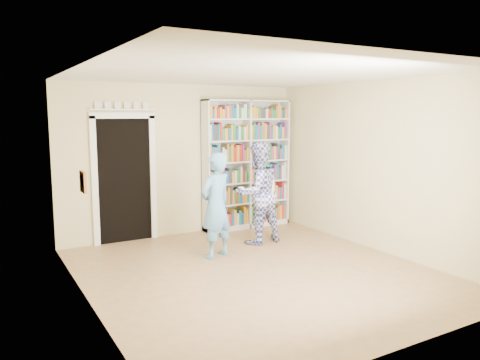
% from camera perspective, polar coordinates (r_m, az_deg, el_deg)
% --- Properties ---
extents(floor, '(5.00, 5.00, 0.00)m').
position_cam_1_polar(floor, '(6.61, 2.03, -11.14)').
color(floor, '#8F6545').
rests_on(floor, ground).
extents(ceiling, '(5.00, 5.00, 0.00)m').
position_cam_1_polar(ceiling, '(6.27, 2.16, 12.86)').
color(ceiling, white).
rests_on(ceiling, wall_back).
extents(wall_back, '(4.50, 0.00, 4.50)m').
position_cam_1_polar(wall_back, '(8.51, -6.87, 2.42)').
color(wall_back, beige).
rests_on(wall_back, floor).
extents(wall_left, '(0.00, 5.00, 5.00)m').
position_cam_1_polar(wall_left, '(5.46, -18.34, -1.02)').
color(wall_left, beige).
rests_on(wall_left, floor).
extents(wall_right, '(0.00, 5.00, 5.00)m').
position_cam_1_polar(wall_right, '(7.73, 16.39, 1.60)').
color(wall_right, beige).
rests_on(wall_right, floor).
extents(bookshelf, '(1.77, 0.33, 2.44)m').
position_cam_1_polar(bookshelf, '(8.94, 0.80, 1.98)').
color(bookshelf, white).
rests_on(bookshelf, floor).
extents(doorway, '(1.10, 0.08, 2.43)m').
position_cam_1_polar(doorway, '(8.14, -13.93, 0.79)').
color(doorway, black).
rests_on(doorway, floor).
extents(wall_art, '(0.03, 0.25, 0.25)m').
position_cam_1_polar(wall_art, '(5.66, -18.58, -0.22)').
color(wall_art, brown).
rests_on(wall_art, wall_left).
extents(man_blue, '(0.68, 0.56, 1.60)m').
position_cam_1_polar(man_blue, '(7.09, -2.95, -3.12)').
color(man_blue, '#5C9ACE').
rests_on(man_blue, floor).
extents(man_plaid, '(0.88, 0.70, 1.72)m').
position_cam_1_polar(man_plaid, '(7.88, 2.15, -1.57)').
color(man_plaid, '#33399D').
rests_on(man_plaid, floor).
extents(paper_sheet, '(0.21, 0.02, 0.29)m').
position_cam_1_polar(paper_sheet, '(7.77, 3.53, -0.75)').
color(paper_sheet, white).
rests_on(paper_sheet, man_plaid).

